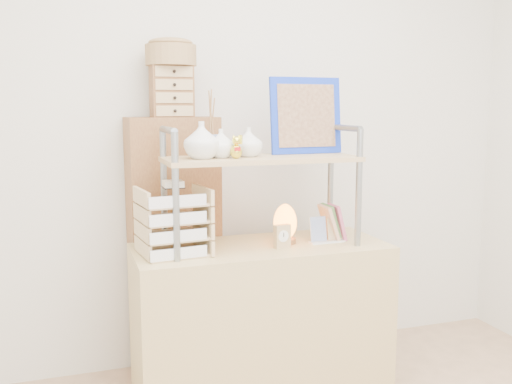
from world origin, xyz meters
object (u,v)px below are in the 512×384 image
at_px(desk, 261,321).
at_px(cabinet, 174,248).
at_px(letter_tray, 174,225).
at_px(salt_lamp, 285,223).

height_order(desk, cabinet, cabinet).
height_order(letter_tray, salt_lamp, letter_tray).
xyz_separation_m(letter_tray, salt_lamp, (0.55, 0.05, -0.04)).
xyz_separation_m(cabinet, letter_tray, (-0.07, -0.41, 0.21)).
xyz_separation_m(desk, cabinet, (-0.35, 0.37, 0.30)).
height_order(desk, letter_tray, letter_tray).
bearing_deg(cabinet, desk, -48.95).
xyz_separation_m(desk, salt_lamp, (0.13, 0.01, 0.47)).
bearing_deg(desk, cabinet, 133.30).
bearing_deg(salt_lamp, cabinet, 143.06).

